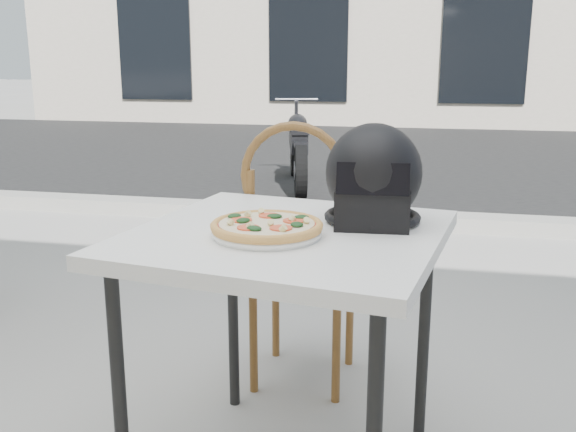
% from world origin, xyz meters
% --- Properties ---
extents(ground, '(80.00, 80.00, 0.00)m').
position_xyz_m(ground, '(0.00, 0.00, 0.00)').
color(ground, '#A19F99').
rests_on(ground, ground).
extents(street_asphalt, '(30.00, 8.00, 0.00)m').
position_xyz_m(street_asphalt, '(0.00, 7.00, 0.00)').
color(street_asphalt, black).
rests_on(street_asphalt, ground).
extents(curb, '(30.00, 0.25, 0.12)m').
position_xyz_m(curb, '(0.00, 3.00, 0.06)').
color(curb, gray).
rests_on(curb, ground).
extents(cafe_table_main, '(0.99, 0.99, 0.82)m').
position_xyz_m(cafe_table_main, '(0.34, -0.33, 0.75)').
color(cafe_table_main, white).
rests_on(cafe_table_main, ground).
extents(plate, '(0.31, 0.31, 0.02)m').
position_xyz_m(plate, '(0.30, -0.41, 0.83)').
color(plate, white).
rests_on(plate, cafe_table_main).
extents(pizza, '(0.38, 0.38, 0.04)m').
position_xyz_m(pizza, '(0.30, -0.41, 0.86)').
color(pizza, '#D99E4F').
rests_on(pizza, plate).
extents(helmet, '(0.31, 0.32, 0.30)m').
position_xyz_m(helmet, '(0.57, -0.18, 0.96)').
color(helmet, black).
rests_on(helmet, cafe_table_main).
extents(cafe_chair_main, '(0.43, 0.43, 1.09)m').
position_xyz_m(cafe_chair_main, '(0.26, 0.27, 0.61)').
color(cafe_chair_main, brown).
rests_on(cafe_chair_main, ground).
extents(motorcycle, '(0.61, 1.79, 0.90)m').
position_xyz_m(motorcycle, '(-0.61, 4.53, 0.40)').
color(motorcycle, black).
rests_on(motorcycle, street_asphalt).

